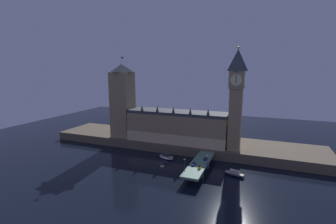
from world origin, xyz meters
name	(u,v)px	position (x,y,z in m)	size (l,w,h in m)	color
ground_plane	(162,163)	(0.00, 0.00, 0.00)	(400.00, 400.00, 0.00)	black
embankment	(180,142)	(0.00, 39.00, 3.41)	(220.00, 42.00, 6.82)	brown
parliament_hall	(177,126)	(-0.10, 31.33, 18.94)	(79.16, 22.01, 29.19)	#9E845B
clock_tower	(236,97)	(44.67, 25.67, 44.85)	(10.35, 10.46, 71.74)	#9E845B
victoria_tower	(123,101)	(-48.76, 29.57, 37.49)	(16.46, 16.46, 67.09)	#9E845B
bridge	(199,165)	(27.40, -5.00, 4.24)	(10.46, 46.00, 5.70)	slate
car_northbound_trail	(194,164)	(25.09, -9.57, 6.42)	(1.88, 4.76, 1.52)	navy
car_southbound_lead	(200,167)	(29.70, -13.07, 6.38)	(1.91, 4.13, 1.45)	yellow
car_southbound_trail	(205,159)	(29.70, 1.38, 6.35)	(2.02, 3.86, 1.39)	navy
pedestrian_mid_walk	(206,164)	(32.00, -6.79, 6.55)	(0.38, 0.38, 1.61)	black
pedestrian_far_rail	(197,154)	(22.79, 6.99, 6.61)	(0.38, 0.38, 1.73)	black
street_lamp_near	(185,163)	(22.39, -19.72, 10.23)	(1.34, 0.60, 7.26)	#2D3333
street_lamp_mid	(207,158)	(32.40, -5.00, 9.47)	(1.34, 0.60, 6.02)	#2D3333
boat_upstream	(166,157)	(0.00, 7.86, 1.57)	(12.12, 7.88, 4.31)	white
boat_downstream	(234,174)	(48.84, -3.63, 1.37)	(13.33, 6.79, 3.74)	#1E2842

